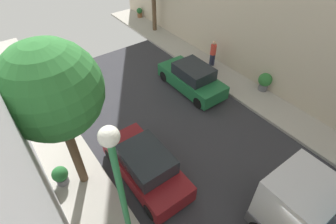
{
  "coord_description": "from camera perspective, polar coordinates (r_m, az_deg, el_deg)",
  "views": [
    {
      "loc": [
        -5.7,
        0.21,
        9.19
      ],
      "look_at": [
        0.05,
        8.01,
        0.5
      ],
      "focal_mm": 27.95,
      "sensor_mm": 36.0,
      "label": 1
    }
  ],
  "objects": [
    {
      "name": "parked_car_left_3",
      "position": [
        10.57,
        -4.9,
        -11.62
      ],
      "size": [
        1.78,
        4.2,
        1.57
      ],
      "color": "maroon",
      "rests_on": "ground"
    },
    {
      "name": "parked_car_left_4",
      "position": [
        17.61,
        -22.26,
        9.88
      ],
      "size": [
        1.78,
        4.2,
        1.57
      ],
      "color": "white",
      "rests_on": "ground"
    },
    {
      "name": "parked_car_right_2",
      "position": [
        15.01,
        5.24,
        7.33
      ],
      "size": [
        1.78,
        4.2,
        1.57
      ],
      "color": "#1E6638",
      "rests_on": "ground"
    },
    {
      "name": "pedestrian",
      "position": [
        16.93,
        9.79,
        12.61
      ],
      "size": [
        0.4,
        0.36,
        1.72
      ],
      "color": "#2D334C",
      "rests_on": "sidewalk_right"
    },
    {
      "name": "street_tree_0",
      "position": [
        8.33,
        -24.02,
        4.15
      ],
      "size": [
        3.07,
        3.07,
        6.0
      ],
      "color": "brown",
      "rests_on": "sidewalk_left"
    },
    {
      "name": "potted_plant_0",
      "position": [
        24.22,
        -6.23,
        20.79
      ],
      "size": [
        0.47,
        0.47,
        0.79
      ],
      "color": "brown",
      "rests_on": "sidewalk_right"
    },
    {
      "name": "potted_plant_1",
      "position": [
        15.67,
        20.35,
        6.35
      ],
      "size": [
        0.75,
        0.75,
        1.05
      ],
      "color": "slate",
      "rests_on": "sidewalk_right"
    },
    {
      "name": "potted_plant_3",
      "position": [
        16.18,
        -30.09,
        3.53
      ],
      "size": [
        0.43,
        0.43,
        0.81
      ],
      "color": "slate",
      "rests_on": "sidewalk_left"
    },
    {
      "name": "potted_plant_4",
      "position": [
        11.21,
        -22.4,
        -12.65
      ],
      "size": [
        0.61,
        0.61,
        0.85
      ],
      "color": "slate",
      "rests_on": "sidewalk_left"
    },
    {
      "name": "lamp_post",
      "position": [
        6.44,
        -10.46,
        -15.61
      ],
      "size": [
        0.44,
        0.44,
        5.6
      ],
      "color": "#26723F",
      "rests_on": "sidewalk_left"
    }
  ]
}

